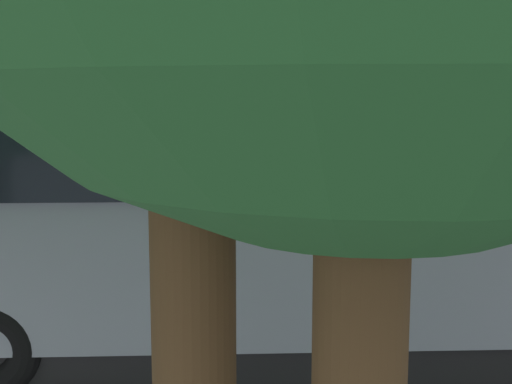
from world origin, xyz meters
name	(u,v)px	position (x,y,z in m)	size (l,w,h in m)	color
ground_plane	(263,261)	(0.00, 0.00, 0.00)	(80.00, 80.00, 0.00)	#424247
tour_bus	(319,206)	(-0.40, 4.16, 1.64)	(9.32, 2.60, 3.25)	#8C939E
spectator_far_left	(333,216)	(-1.03, 1.13, 0.98)	(0.57, 0.38, 1.66)	black
spectator_left	(267,213)	(0.00, 1.08, 1.02)	(0.58, 0.35, 1.72)	#473823
spectator_centre	(177,213)	(1.38, 1.15, 1.05)	(0.58, 0.36, 1.75)	black
parked_motorcycle_silver	(170,259)	(1.44, 1.78, 0.48)	(2.03, 0.70, 0.99)	black
stunt_motorcycle	(212,179)	(0.91, -3.14, 1.01)	(2.01, 0.59, 1.72)	black
traffic_cone	(282,220)	(-0.50, -2.15, 0.30)	(0.34, 0.34, 0.63)	orange
bay_line_b	(360,255)	(-1.75, -0.37, 0.00)	(0.21, 4.68, 0.01)	white
bay_line_c	(194,256)	(1.18, -0.37, 0.00)	(0.21, 4.70, 0.01)	white
bay_line_d	(25,258)	(4.12, -0.37, 0.00)	(0.21, 4.41, 0.01)	white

